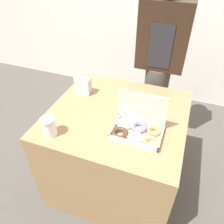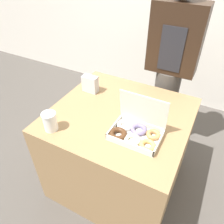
{
  "view_description": "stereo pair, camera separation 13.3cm",
  "coord_description": "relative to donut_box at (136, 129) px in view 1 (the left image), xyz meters",
  "views": [
    {
      "loc": [
        0.38,
        -1.13,
        1.72
      ],
      "look_at": [
        0.02,
        -0.15,
        0.89
      ],
      "focal_mm": 35.0,
      "sensor_mm": 36.0,
      "label": 1
    },
    {
      "loc": [
        0.5,
        -1.07,
        1.72
      ],
      "look_at": [
        0.02,
        -0.15,
        0.89
      ],
      "focal_mm": 35.0,
      "sensor_mm": 36.0,
      "label": 2
    }
  ],
  "objects": [
    {
      "name": "table",
      "position": [
        -0.18,
        0.15,
        -0.42
      ],
      "size": [
        0.95,
        0.9,
        0.76
      ],
      "color": "#99754C",
      "rests_on": "ground_plane"
    },
    {
      "name": "donut_box",
      "position": [
        0.0,
        0.0,
        0.0
      ],
      "size": [
        0.33,
        0.24,
        0.26
      ],
      "color": "white",
      "rests_on": "table"
    },
    {
      "name": "napkin_holder",
      "position": [
        -0.51,
        0.3,
        0.03
      ],
      "size": [
        0.12,
        0.06,
        0.13
      ],
      "color": "silver",
      "rests_on": "table"
    },
    {
      "name": "coffee_cup",
      "position": [
        -0.49,
        -0.19,
        0.03
      ],
      "size": [
        0.09,
        0.09,
        0.13
      ],
      "color": "white",
      "rests_on": "table"
    },
    {
      "name": "person_customer",
      "position": [
        -0.02,
        0.79,
        0.09
      ],
      "size": [
        0.4,
        0.22,
        1.61
      ],
      "color": "#4C4742",
      "rests_on": "ground_plane"
    },
    {
      "name": "ground_plane",
      "position": [
        -0.18,
        0.15,
        -0.8
      ],
      "size": [
        14.0,
        14.0,
        0.0
      ],
      "primitive_type": "plane",
      "color": "#4C4742"
    }
  ]
}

